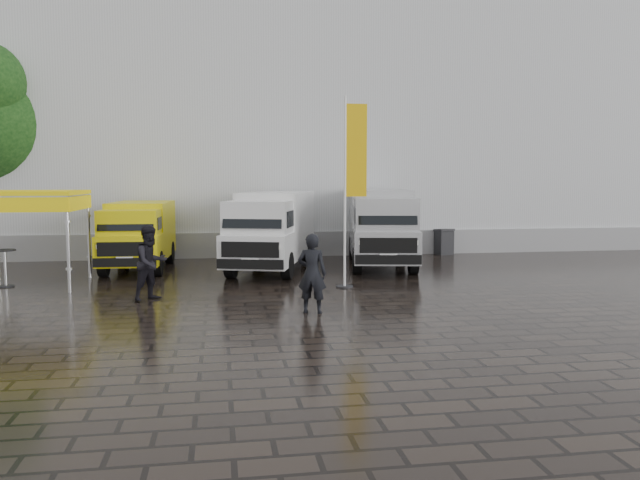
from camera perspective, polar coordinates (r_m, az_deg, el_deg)
The scene contains 12 objects.
ground at distance 17.72m, azimuth 3.62°, elevation -4.54°, with size 120.00×120.00×0.00m, color black.
exhibition_hall at distance 33.66m, azimuth 0.96°, elevation 10.47°, with size 44.00×16.00×12.00m, color silver.
hall_plinth at distance 25.77m, azimuth 4.07°, elevation -0.27°, with size 44.00×0.15×1.00m, color gray.
van_yellow at distance 22.41m, azimuth -16.24°, elevation 0.34°, with size 1.93×5.01×2.31m, color yellow, non-canonical shape.
van_white at distance 21.43m, azimuth -4.42°, elevation 0.79°, with size 2.05×6.14×2.66m, color white, non-canonical shape.
van_silver at distance 22.52m, azimuth 5.57°, elevation 1.09°, with size 2.10×6.30×2.73m, color #B3B4B8, non-canonical shape.
canopy_tent at distance 19.88m, azimuth -25.15°, elevation 3.54°, with size 2.92×2.92×2.78m.
flagpole at distance 17.86m, azimuth 2.89°, elevation 5.47°, with size 0.88×0.50×5.45m.
cocktail_table at distance 20.22m, azimuth -26.82°, elevation -2.32°, with size 0.60×0.60×1.08m, color black.
wheelie_bin at distance 26.35m, azimuth 11.26°, elevation -0.16°, with size 0.65×0.65×1.07m, color black.
person_front at distance 14.46m, azimuth -0.73°, elevation -3.07°, with size 0.68×0.45×1.86m, color black.
person_tent at distance 16.58m, azimuth -15.20°, elevation -2.03°, with size 0.94×0.73×1.93m, color black.
Camera 1 is at (-3.86, -17.02, 3.08)m, focal length 35.00 mm.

